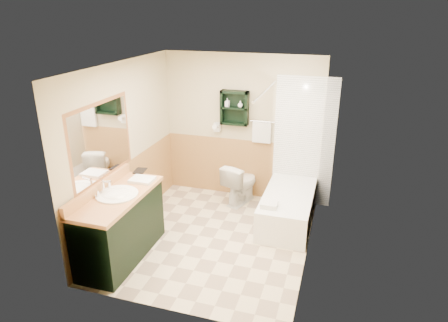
{
  "coord_description": "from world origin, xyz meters",
  "views": [
    {
      "loc": [
        1.57,
        -4.61,
        3.07
      ],
      "look_at": [
        0.1,
        0.2,
        1.11
      ],
      "focal_mm": 32.0,
      "sensor_mm": 36.0,
      "label": 1
    }
  ],
  "objects_px": {
    "wall_shelf": "(234,108)",
    "soap_bottle_b": "(240,105)",
    "bathtub": "(288,208)",
    "vanity": "(120,226)",
    "soap_bottle_a": "(227,105)",
    "vanity_book": "(134,164)",
    "hair_dryer": "(217,127)",
    "toilet": "(241,183)"
  },
  "relations": [
    {
      "from": "wall_shelf",
      "to": "bathtub",
      "type": "distance_m",
      "value": 1.78
    },
    {
      "from": "wall_shelf",
      "to": "soap_bottle_b",
      "type": "height_order",
      "value": "wall_shelf"
    },
    {
      "from": "soap_bottle_a",
      "to": "soap_bottle_b",
      "type": "relative_size",
      "value": 1.28
    },
    {
      "from": "soap_bottle_b",
      "to": "wall_shelf",
      "type": "bearing_deg",
      "value": 177.04
    },
    {
      "from": "toilet",
      "to": "wall_shelf",
      "type": "bearing_deg",
      "value": -30.26
    },
    {
      "from": "bathtub",
      "to": "toilet",
      "type": "height_order",
      "value": "toilet"
    },
    {
      "from": "vanity",
      "to": "soap_bottle_a",
      "type": "distance_m",
      "value": 2.56
    },
    {
      "from": "vanity_book",
      "to": "soap_bottle_b",
      "type": "bearing_deg",
      "value": 42.16
    },
    {
      "from": "wall_shelf",
      "to": "toilet",
      "type": "relative_size",
      "value": 0.79
    },
    {
      "from": "wall_shelf",
      "to": "bathtub",
      "type": "xyz_separation_m",
      "value": [
        1.03,
        -0.63,
        -1.31
      ]
    },
    {
      "from": "vanity_book",
      "to": "vanity",
      "type": "bearing_deg",
      "value": -86.01
    },
    {
      "from": "soap_bottle_a",
      "to": "hair_dryer",
      "type": "bearing_deg",
      "value": 170.64
    },
    {
      "from": "soap_bottle_a",
      "to": "soap_bottle_b",
      "type": "bearing_deg",
      "value": 0.0
    },
    {
      "from": "wall_shelf",
      "to": "bathtub",
      "type": "height_order",
      "value": "wall_shelf"
    },
    {
      "from": "vanity_book",
      "to": "soap_bottle_b",
      "type": "distance_m",
      "value": 1.92
    },
    {
      "from": "vanity",
      "to": "bathtub",
      "type": "relative_size",
      "value": 0.94
    },
    {
      "from": "wall_shelf",
      "to": "vanity",
      "type": "bearing_deg",
      "value": -112.5
    },
    {
      "from": "hair_dryer",
      "to": "vanity_book",
      "type": "distance_m",
      "value": 1.64
    },
    {
      "from": "bathtub",
      "to": "vanity_book",
      "type": "xyz_separation_m",
      "value": [
        -2.08,
        -0.79,
        0.76
      ]
    },
    {
      "from": "vanity",
      "to": "soap_bottle_a",
      "type": "bearing_deg",
      "value": 70.17
    },
    {
      "from": "toilet",
      "to": "bathtub",
      "type": "bearing_deg",
      "value": 172.54
    },
    {
      "from": "wall_shelf",
      "to": "vanity",
      "type": "relative_size",
      "value": 0.39
    },
    {
      "from": "bathtub",
      "to": "toilet",
      "type": "xyz_separation_m",
      "value": [
        -0.85,
        0.42,
        0.1
      ]
    },
    {
      "from": "wall_shelf",
      "to": "soap_bottle_a",
      "type": "xyz_separation_m",
      "value": [
        -0.12,
        -0.01,
        0.05
      ]
    },
    {
      "from": "bathtub",
      "to": "soap_bottle_a",
      "type": "height_order",
      "value": "soap_bottle_a"
    },
    {
      "from": "hair_dryer",
      "to": "soap_bottle_b",
      "type": "xyz_separation_m",
      "value": [
        0.4,
        -0.03,
        0.41
      ]
    },
    {
      "from": "toilet",
      "to": "soap_bottle_a",
      "type": "distance_m",
      "value": 1.31
    },
    {
      "from": "vanity_book",
      "to": "hair_dryer",
      "type": "bearing_deg",
      "value": 53.69
    },
    {
      "from": "bathtub",
      "to": "soap_bottle_b",
      "type": "height_order",
      "value": "soap_bottle_b"
    },
    {
      "from": "vanity_book",
      "to": "soap_bottle_b",
      "type": "relative_size",
      "value": 2.0
    },
    {
      "from": "bathtub",
      "to": "soap_bottle_b",
      "type": "relative_size",
      "value": 14.27
    },
    {
      "from": "wall_shelf",
      "to": "soap_bottle_a",
      "type": "relative_size",
      "value": 4.08
    },
    {
      "from": "vanity_book",
      "to": "soap_bottle_b",
      "type": "height_order",
      "value": "soap_bottle_b"
    },
    {
      "from": "toilet",
      "to": "soap_bottle_a",
      "type": "xyz_separation_m",
      "value": [
        -0.29,
        0.2,
        1.26
      ]
    },
    {
      "from": "hair_dryer",
      "to": "vanity_book",
      "type": "bearing_deg",
      "value": -117.8
    },
    {
      "from": "vanity",
      "to": "bathtub",
      "type": "height_order",
      "value": "vanity"
    },
    {
      "from": "hair_dryer",
      "to": "bathtub",
      "type": "bearing_deg",
      "value": -26.28
    },
    {
      "from": "wall_shelf",
      "to": "soap_bottle_b",
      "type": "bearing_deg",
      "value": -2.96
    },
    {
      "from": "toilet",
      "to": "soap_bottle_b",
      "type": "relative_size",
      "value": 6.6
    },
    {
      "from": "hair_dryer",
      "to": "soap_bottle_b",
      "type": "bearing_deg",
      "value": -4.33
    },
    {
      "from": "bathtub",
      "to": "toilet",
      "type": "distance_m",
      "value": 0.96
    },
    {
      "from": "soap_bottle_a",
      "to": "vanity",
      "type": "bearing_deg",
      "value": -109.83
    }
  ]
}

